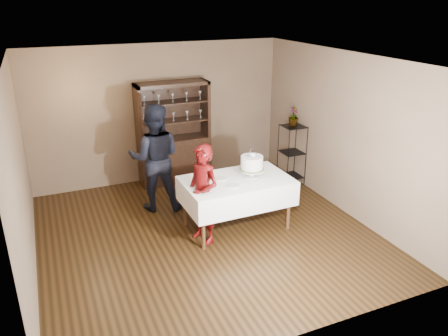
% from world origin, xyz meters
% --- Properties ---
extents(floor, '(5.00, 5.00, 0.00)m').
position_xyz_m(floor, '(0.00, 0.00, 0.00)').
color(floor, black).
rests_on(floor, ground).
extents(ceiling, '(5.00, 5.00, 0.00)m').
position_xyz_m(ceiling, '(0.00, 0.00, 2.70)').
color(ceiling, white).
rests_on(ceiling, back_wall).
extents(back_wall, '(5.00, 0.02, 2.70)m').
position_xyz_m(back_wall, '(0.00, 2.50, 1.35)').
color(back_wall, brown).
rests_on(back_wall, floor).
extents(wall_left, '(0.02, 5.00, 2.70)m').
position_xyz_m(wall_left, '(-2.50, 0.00, 1.35)').
color(wall_left, brown).
rests_on(wall_left, floor).
extents(wall_right, '(0.02, 5.00, 2.70)m').
position_xyz_m(wall_right, '(2.50, 0.00, 1.35)').
color(wall_right, brown).
rests_on(wall_right, floor).
extents(china_hutch, '(1.40, 0.48, 2.00)m').
position_xyz_m(china_hutch, '(0.20, 2.25, 0.66)').
color(china_hutch, black).
rests_on(china_hutch, floor).
extents(plant_etagere, '(0.42, 0.42, 1.20)m').
position_xyz_m(plant_etagere, '(2.28, 1.20, 0.65)').
color(plant_etagere, black).
rests_on(plant_etagere, floor).
extents(cake_table, '(1.69, 1.06, 0.84)m').
position_xyz_m(cake_table, '(0.53, -0.00, 0.64)').
color(cake_table, white).
rests_on(cake_table, floor).
extents(woman, '(0.57, 0.66, 1.54)m').
position_xyz_m(woman, '(-0.10, -0.17, 0.77)').
color(woman, '#370505').
rests_on(woman, floor).
extents(man, '(1.09, 0.96, 1.87)m').
position_xyz_m(man, '(-0.45, 1.19, 0.94)').
color(man, black).
rests_on(man, floor).
extents(cake, '(0.44, 0.44, 0.54)m').
position_xyz_m(cake, '(0.79, 0.00, 1.06)').
color(cake, silver).
rests_on(cake, cake_table).
extents(plate_near, '(0.20, 0.20, 0.01)m').
position_xyz_m(plate_near, '(0.37, -0.22, 0.85)').
color(plate_near, silver).
rests_on(plate_near, cake_table).
extents(plate_far, '(0.25, 0.25, 0.01)m').
position_xyz_m(plate_far, '(0.29, 0.11, 0.85)').
color(plate_far, silver).
rests_on(plate_far, cake_table).
extents(potted_plant, '(0.28, 0.28, 0.35)m').
position_xyz_m(potted_plant, '(2.29, 1.24, 1.36)').
color(potted_plant, '#43612E').
rests_on(potted_plant, plant_etagere).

